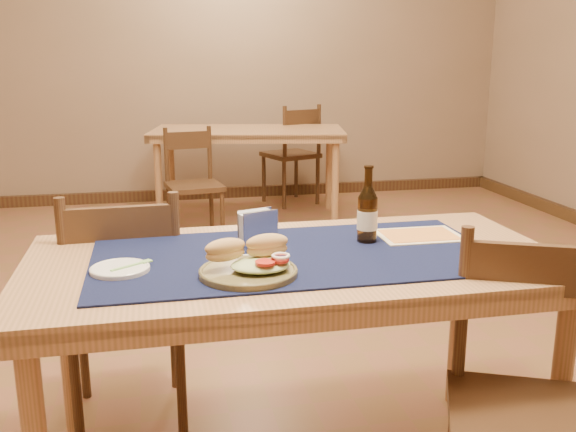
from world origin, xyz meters
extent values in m
cube|color=brown|center=(0.00, 0.00, -0.01)|extent=(6.00, 7.00, 0.02)
cube|color=#8D725B|center=(0.00, 3.51, 1.40)|extent=(6.00, 0.02, 2.80)
cylinder|color=#AF7C52|center=(0.72, -1.12, 0.35)|extent=(0.06, 0.06, 0.71)
cylinder|color=#AF7C52|center=(-0.72, -0.48, 0.35)|extent=(0.06, 0.06, 0.71)
cylinder|color=#AF7C52|center=(0.72, -0.48, 0.35)|extent=(0.06, 0.06, 0.71)
cube|color=#AF7C52|center=(0.00, -0.80, 0.73)|extent=(1.60, 0.80, 0.04)
cube|color=black|center=(0.00, -0.80, 0.75)|extent=(1.20, 0.60, 0.01)
cube|color=#412C17|center=(0.00, 3.47, 0.05)|extent=(6.00, 0.06, 0.10)
cylinder|color=#AF7C52|center=(-0.37, 2.48, 0.35)|extent=(0.06, 0.06, 0.71)
cylinder|color=#AF7C52|center=(1.00, 2.21, 0.35)|extent=(0.06, 0.06, 0.71)
cylinder|color=#AF7C52|center=(-0.25, 3.09, 0.35)|extent=(0.06, 0.06, 0.71)
cylinder|color=#AF7C52|center=(1.12, 2.82, 0.35)|extent=(0.06, 0.06, 0.71)
cube|color=#AF7C52|center=(0.37, 2.65, 0.73)|extent=(1.68, 1.07, 0.04)
cylinder|color=#412C17|center=(-0.36, -0.14, 0.22)|extent=(0.04, 0.04, 0.45)
cylinder|color=#412C17|center=(-0.71, -0.15, 0.22)|extent=(0.04, 0.04, 0.45)
cylinder|color=#412C17|center=(-0.35, -0.49, 0.22)|extent=(0.04, 0.04, 0.45)
cylinder|color=#412C17|center=(-0.70, -0.51, 0.22)|extent=(0.04, 0.04, 0.45)
cube|color=#412C17|center=(-0.53, -0.32, 0.45)|extent=(0.43, 0.43, 0.04)
cube|color=#412C17|center=(-0.52, -0.51, 0.79)|extent=(0.36, 0.04, 0.14)
cylinder|color=#412C17|center=(-0.35, -0.50, 0.67)|extent=(0.04, 0.04, 0.46)
cylinder|color=#412C17|center=(-0.70, -0.52, 0.67)|extent=(0.04, 0.04, 0.46)
cube|color=#412C17|center=(0.50, -1.33, 0.44)|extent=(0.54, 0.54, 0.04)
cube|color=#412C17|center=(0.57, -1.15, 0.79)|extent=(0.34, 0.17, 0.14)
cylinder|color=#412C17|center=(0.41, -1.08, 0.67)|extent=(0.04, 0.04, 0.45)
cylinder|color=#412C17|center=(-0.26, 1.85, 0.20)|extent=(0.03, 0.03, 0.41)
cylinder|color=#412C17|center=(0.07, 1.90, 0.20)|extent=(0.03, 0.03, 0.41)
cylinder|color=#412C17|center=(-0.31, 2.17, 0.20)|extent=(0.03, 0.03, 0.41)
cylinder|color=#412C17|center=(0.02, 2.22, 0.20)|extent=(0.03, 0.03, 0.41)
cube|color=#412C17|center=(-0.12, 2.04, 0.41)|extent=(0.43, 0.43, 0.04)
cube|color=#412C17|center=(-0.15, 2.21, 0.73)|extent=(0.33, 0.08, 0.13)
cylinder|color=#412C17|center=(-0.31, 2.18, 0.62)|extent=(0.03, 0.03, 0.42)
cylinder|color=#412C17|center=(0.02, 2.23, 0.62)|extent=(0.03, 0.03, 0.42)
cylinder|color=#412C17|center=(0.94, 3.35, 0.23)|extent=(0.04, 0.04, 0.45)
cylinder|color=#412C17|center=(0.60, 3.23, 0.23)|extent=(0.04, 0.04, 0.45)
cylinder|color=#412C17|center=(1.07, 3.01, 0.23)|extent=(0.04, 0.04, 0.45)
cylinder|color=#412C17|center=(0.73, 2.89, 0.23)|extent=(0.04, 0.04, 0.45)
cube|color=#412C17|center=(0.83, 3.12, 0.45)|extent=(0.54, 0.54, 0.04)
cube|color=#412C17|center=(0.90, 2.94, 0.81)|extent=(0.35, 0.15, 0.14)
cylinder|color=#412C17|center=(1.07, 3.01, 0.68)|extent=(0.04, 0.04, 0.46)
cylinder|color=#412C17|center=(0.73, 2.88, 0.68)|extent=(0.04, 0.04, 0.46)
cylinder|color=brown|center=(-0.17, -0.96, 0.76)|extent=(0.27, 0.27, 0.02)
torus|color=brown|center=(-0.17, -0.96, 0.77)|extent=(0.27, 0.27, 0.01)
ellipsoid|color=beige|center=(-0.13, -0.97, 0.79)|extent=(0.16, 0.13, 0.03)
ellipsoid|color=tan|center=(-0.23, -0.94, 0.82)|extent=(0.13, 0.09, 0.06)
ellipsoid|color=tan|center=(-0.11, -0.93, 0.83)|extent=(0.13, 0.07, 0.07)
cylinder|color=red|center=(-0.13, -1.01, 0.80)|extent=(0.05, 0.05, 0.01)
cylinder|color=red|center=(-0.08, -0.99, 0.80)|extent=(0.05, 0.05, 0.01)
torus|color=white|center=(-0.08, -0.99, 0.81)|extent=(0.05, 0.05, 0.01)
cylinder|color=white|center=(-0.51, -0.85, 0.76)|extent=(0.16, 0.16, 0.01)
torus|color=white|center=(-0.51, -0.85, 0.77)|extent=(0.16, 0.16, 0.01)
cube|color=#8BCC70|center=(-0.49, -0.86, 0.77)|extent=(0.09, 0.06, 0.00)
cube|color=#8BCC70|center=(-0.44, -0.82, 0.77)|extent=(0.04, 0.03, 0.00)
cylinder|color=#45270C|center=(0.26, -0.71, 0.83)|extent=(0.06, 0.06, 0.14)
cone|color=#45270C|center=(0.26, -0.71, 0.92)|extent=(0.06, 0.06, 0.04)
cylinder|color=#45270C|center=(0.26, -0.71, 0.97)|extent=(0.02, 0.02, 0.06)
cylinder|color=#45270C|center=(0.26, -0.71, 1.00)|extent=(0.03, 0.03, 0.01)
cylinder|color=#F8EEC7|center=(0.26, -0.71, 0.83)|extent=(0.07, 0.07, 0.06)
cube|color=silver|center=(-0.09, -0.69, 0.76)|extent=(0.14, 0.09, 0.00)
cube|color=silver|center=(-0.09, -0.71, 0.82)|extent=(0.12, 0.04, 0.11)
cube|color=silver|center=(-0.10, -0.67, 0.82)|extent=(0.12, 0.04, 0.11)
cube|color=silver|center=(-0.09, -0.69, 0.81)|extent=(0.12, 0.07, 0.10)
cube|color=#46AAE1|center=(-0.09, -0.70, 0.82)|extent=(0.08, 0.03, 0.04)
cube|color=#FFF0C0|center=(0.45, -0.69, 0.76)|extent=(0.27, 0.20, 0.00)
cube|color=orange|center=(0.45, -0.69, 0.76)|extent=(0.24, 0.17, 0.00)
camera|label=1|loc=(-0.40, -2.60, 1.34)|focal=40.00mm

